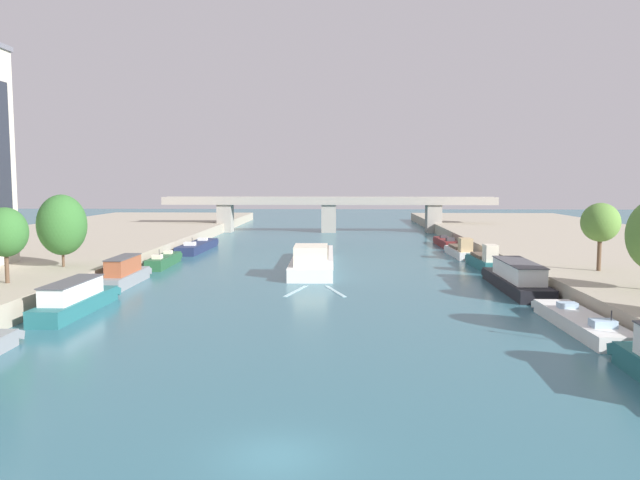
{
  "coord_description": "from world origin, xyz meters",
  "views": [
    {
      "loc": [
        2.35,
        -22.18,
        10.1
      ],
      "look_at": [
        0.0,
        48.82,
        3.37
      ],
      "focal_mm": 35.4,
      "sensor_mm": 36.0,
      "label": 1
    }
  ],
  "objects_px": {
    "moored_boat_right_far": "(516,278)",
    "tree_left_past_mid": "(5,232)",
    "moored_boat_left_end": "(125,273)",
    "moored_boat_left_near": "(164,260)",
    "tree_right_midway": "(600,223)",
    "moored_boat_left_gap_after": "(76,299)",
    "barge_midriver": "(313,259)",
    "tree_left_by_lamp": "(62,225)",
    "moored_boat_right_near": "(446,242)",
    "moored_boat_right_gap_after": "(580,322)",
    "moored_boat_right_downstream": "(484,261)",
    "moored_boat_right_upstream": "(460,250)",
    "moored_boat_left_far": "(198,246)",
    "bridge_far": "(329,209)"
  },
  "relations": [
    {
      "from": "moored_boat_left_end",
      "to": "moored_boat_right_gap_after",
      "type": "height_order",
      "value": "moored_boat_left_end"
    },
    {
      "from": "moored_boat_left_gap_after",
      "to": "tree_right_midway",
      "type": "bearing_deg",
      "value": 14.77
    },
    {
      "from": "moored_boat_left_near",
      "to": "bridge_far",
      "type": "bearing_deg",
      "value": 69.39
    },
    {
      "from": "moored_boat_right_downstream",
      "to": "bridge_far",
      "type": "height_order",
      "value": "bridge_far"
    },
    {
      "from": "moored_boat_left_far",
      "to": "moored_boat_right_gap_after",
      "type": "height_order",
      "value": "moored_boat_left_far"
    },
    {
      "from": "bridge_far",
      "to": "moored_boat_left_end",
      "type": "bearing_deg",
      "value": -106.32
    },
    {
      "from": "moored_boat_left_gap_after",
      "to": "tree_right_midway",
      "type": "height_order",
      "value": "tree_right_midway"
    },
    {
      "from": "moored_boat_left_end",
      "to": "moored_boat_left_gap_after",
      "type": "bearing_deg",
      "value": -87.18
    },
    {
      "from": "moored_boat_left_far",
      "to": "moored_boat_right_far",
      "type": "xyz_separation_m",
      "value": [
        36.88,
        -31.98,
        0.53
      ]
    },
    {
      "from": "tree_left_by_lamp",
      "to": "tree_right_midway",
      "type": "relative_size",
      "value": 1.11
    },
    {
      "from": "moored_boat_right_far",
      "to": "moored_boat_right_downstream",
      "type": "xyz_separation_m",
      "value": [
        0.2,
        14.33,
        -0.21
      ]
    },
    {
      "from": "tree_right_midway",
      "to": "tree_left_past_mid",
      "type": "bearing_deg",
      "value": -170.35
    },
    {
      "from": "moored_boat_left_gap_after",
      "to": "moored_boat_right_far",
      "type": "bearing_deg",
      "value": 17.08
    },
    {
      "from": "moored_boat_left_end",
      "to": "moored_boat_right_near",
      "type": "distance_m",
      "value": 52.9
    },
    {
      "from": "moored_boat_left_near",
      "to": "moored_boat_left_far",
      "type": "distance_m",
      "value": 16.45
    },
    {
      "from": "moored_boat_left_gap_after",
      "to": "moored_boat_right_far",
      "type": "height_order",
      "value": "moored_boat_right_far"
    },
    {
      "from": "moored_boat_left_gap_after",
      "to": "bridge_far",
      "type": "height_order",
      "value": "bridge_far"
    },
    {
      "from": "moored_boat_right_gap_after",
      "to": "tree_left_past_mid",
      "type": "relative_size",
      "value": 2.1
    },
    {
      "from": "moored_boat_left_far",
      "to": "tree_right_midway",
      "type": "xyz_separation_m",
      "value": [
        44.47,
        -31.57,
        5.64
      ]
    },
    {
      "from": "moored_boat_right_gap_after",
      "to": "bridge_far",
      "type": "distance_m",
      "value": 82.52
    },
    {
      "from": "moored_boat_left_gap_after",
      "to": "moored_boat_right_far",
      "type": "distance_m",
      "value": 38.11
    },
    {
      "from": "moored_boat_left_gap_after",
      "to": "bridge_far",
      "type": "distance_m",
      "value": 78.34
    },
    {
      "from": "barge_midriver",
      "to": "tree_left_by_lamp",
      "type": "bearing_deg",
      "value": -152.03
    },
    {
      "from": "moored_boat_right_far",
      "to": "tree_right_midway",
      "type": "xyz_separation_m",
      "value": [
        7.6,
        0.41,
        5.1
      ]
    },
    {
      "from": "moored_boat_left_gap_after",
      "to": "moored_boat_left_end",
      "type": "relative_size",
      "value": 1.16
    },
    {
      "from": "moored_boat_right_upstream",
      "to": "moored_boat_right_near",
      "type": "xyz_separation_m",
      "value": [
        0.41,
        13.63,
        -0.25
      ]
    },
    {
      "from": "moored_boat_left_far",
      "to": "moored_boat_right_near",
      "type": "relative_size",
      "value": 1.37
    },
    {
      "from": "moored_boat_left_end",
      "to": "moored_boat_right_far",
      "type": "relative_size",
      "value": 0.69
    },
    {
      "from": "moored_boat_right_gap_after",
      "to": "moored_boat_right_far",
      "type": "relative_size",
      "value": 0.85
    },
    {
      "from": "moored_boat_left_gap_after",
      "to": "moored_boat_right_downstream",
      "type": "bearing_deg",
      "value": 34.86
    },
    {
      "from": "moored_boat_left_end",
      "to": "moored_boat_right_downstream",
      "type": "xyz_separation_m",
      "value": [
        37.27,
        12.6,
        -0.24
      ]
    },
    {
      "from": "moored_boat_left_far",
      "to": "tree_left_by_lamp",
      "type": "relative_size",
      "value": 2.23
    },
    {
      "from": "barge_midriver",
      "to": "tree_left_by_lamp",
      "type": "height_order",
      "value": "tree_left_by_lamp"
    },
    {
      "from": "moored_boat_right_upstream",
      "to": "tree_right_midway",
      "type": "distance_m",
      "value": 27.12
    },
    {
      "from": "moored_boat_right_near",
      "to": "tree_right_midway",
      "type": "height_order",
      "value": "tree_right_midway"
    },
    {
      "from": "moored_boat_right_gap_after",
      "to": "tree_left_by_lamp",
      "type": "relative_size",
      "value": 1.85
    },
    {
      "from": "moored_boat_right_upstream",
      "to": "tree_left_past_mid",
      "type": "distance_m",
      "value": 55.01
    },
    {
      "from": "moored_boat_left_near",
      "to": "moored_boat_right_upstream",
      "type": "height_order",
      "value": "moored_boat_right_upstream"
    },
    {
      "from": "moored_boat_right_gap_after",
      "to": "moored_boat_right_downstream",
      "type": "height_order",
      "value": "moored_boat_right_downstream"
    },
    {
      "from": "barge_midriver",
      "to": "moored_boat_right_downstream",
      "type": "xyz_separation_m",
      "value": [
        19.6,
        0.3,
        -0.1
      ]
    },
    {
      "from": "barge_midriver",
      "to": "moored_boat_right_far",
      "type": "xyz_separation_m",
      "value": [
        19.41,
        -14.03,
        0.11
      ]
    },
    {
      "from": "moored_boat_left_end",
      "to": "moored_boat_left_near",
      "type": "height_order",
      "value": "moored_boat_left_end"
    },
    {
      "from": "moored_boat_right_gap_after",
      "to": "barge_midriver",
      "type": "bearing_deg",
      "value": 123.66
    },
    {
      "from": "moored_boat_left_end",
      "to": "tree_left_by_lamp",
      "type": "xyz_separation_m",
      "value": [
        -5.92,
        -0.22,
        4.67
      ]
    },
    {
      "from": "moored_boat_right_far",
      "to": "tree_left_past_mid",
      "type": "height_order",
      "value": "tree_left_past_mid"
    },
    {
      "from": "moored_boat_left_near",
      "to": "moored_boat_right_downstream",
      "type": "distance_m",
      "value": 37.37
    },
    {
      "from": "moored_boat_right_near",
      "to": "moored_boat_right_gap_after",
      "type": "bearing_deg",
      "value": -89.96
    },
    {
      "from": "barge_midriver",
      "to": "moored_boat_right_upstream",
      "type": "relative_size",
      "value": 2.3
    },
    {
      "from": "moored_boat_left_gap_after",
      "to": "moored_boat_right_upstream",
      "type": "relative_size",
      "value": 1.13
    },
    {
      "from": "moored_boat_right_far",
      "to": "barge_midriver",
      "type": "bearing_deg",
      "value": 144.14
    }
  ]
}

